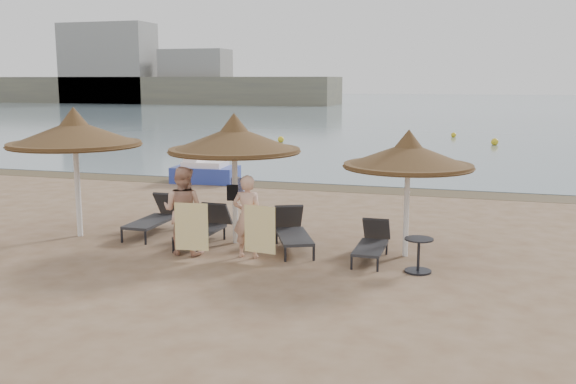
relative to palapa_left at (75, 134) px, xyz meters
name	(u,v)px	position (x,y,z in m)	size (l,w,h in m)	color
ground	(234,261)	(4.31, -0.98, -2.43)	(160.00, 160.00, 0.00)	#8D7159
sea	(444,106)	(4.31, 79.02, -2.42)	(200.00, 140.00, 0.03)	slate
wet_sand_strip	(334,188)	(4.31, 8.42, -2.43)	(200.00, 1.60, 0.01)	brown
far_shore	(267,84)	(-20.80, 76.84, 0.48)	(150.00, 54.80, 12.00)	#6C6750
palapa_left	(75,134)	(0.00, 0.00, 0.00)	(3.08, 3.08, 3.06)	white
palapa_center	(234,140)	(3.79, 0.45, -0.08)	(2.98, 2.98, 2.95)	white
palapa_right	(408,156)	(7.62, 0.42, -0.30)	(2.70, 2.70, 2.68)	white
lounger_far_left	(156,216)	(1.60, 0.80, -2.03)	(0.68, 2.02, 0.90)	black
lounger_near_left	(206,226)	(3.13, 0.26, -2.06)	(0.69, 1.90, 0.84)	black
lounger_near_right	(292,231)	(5.15, 0.36, -2.04)	(1.40, 2.05, 0.88)	black
lounger_far_right	(372,242)	(6.98, 0.05, -2.09)	(0.57, 1.71, 0.76)	black
side_table	(418,256)	(7.99, -0.67, -2.12)	(0.56, 0.56, 0.67)	black
person_left	(183,204)	(3.07, -0.74, -1.34)	(1.00, 0.65, 2.18)	#D9A286
person_right	(248,210)	(4.47, -0.61, -1.42)	(0.93, 0.61, 2.02)	#D9A286
towel_left	(191,227)	(3.42, -1.09, -1.74)	(0.71, 0.10, 1.00)	yellow
towel_right	(260,229)	(4.82, -0.86, -1.76)	(0.70, 0.11, 0.98)	yellow
bag_patterned	(238,186)	(3.79, 0.63, -1.16)	(0.31, 0.12, 0.39)	silver
bag_dark	(232,193)	(3.79, 0.29, -1.25)	(0.26, 0.14, 0.35)	black
pedal_boat	(205,171)	(-0.44, 8.30, -2.04)	(2.35, 1.48, 1.06)	#2B3DA2
buoy_left	(281,139)	(-2.10, 23.03, -2.25)	(0.37, 0.37, 0.37)	gold
buoy_mid	(454,135)	(7.50, 29.34, -2.27)	(0.33, 0.33, 0.33)	gold
buoy_extra	(495,142)	(9.91, 24.91, -2.23)	(0.41, 0.41, 0.41)	gold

